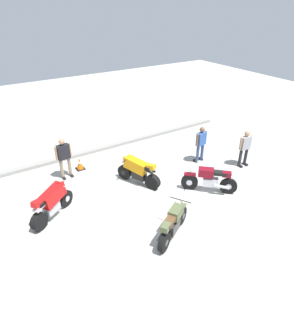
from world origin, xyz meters
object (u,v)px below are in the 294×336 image
object	(u,v)px
motorcycle_olive_vintage	(173,223)
person_in_blue_shirt	(201,142)
motorcycle_red_sportbike	(52,202)
motorcycle_orange_sportbike	(138,170)
person_in_black_shirt	(64,156)
motorcycle_maroon_cruiser	(210,180)
person_in_gray_shirt	(245,146)
traffic_cone	(80,164)

from	to	relation	value
motorcycle_olive_vintage	person_in_blue_shirt	xyz separation A→B (m)	(3.90, 3.21, 0.45)
motorcycle_red_sportbike	person_in_blue_shirt	distance (m)	6.72
motorcycle_red_sportbike	motorcycle_orange_sportbike	size ratio (longest dim) A/B	0.93
motorcycle_olive_vintage	person_in_blue_shirt	distance (m)	5.07
person_in_black_shirt	motorcycle_orange_sportbike	bearing A→B (deg)	44.57
motorcycle_maroon_cruiser	person_in_gray_shirt	world-z (taller)	person_in_gray_shirt
motorcycle_olive_vintage	person_in_gray_shirt	bearing A→B (deg)	-10.20
person_in_black_shirt	person_in_gray_shirt	bearing A→B (deg)	61.28
motorcycle_maroon_cruiser	person_in_blue_shirt	xyz separation A→B (m)	(1.29, 2.00, 0.41)
traffic_cone	motorcycle_olive_vintage	bearing A→B (deg)	-80.68
motorcycle_olive_vintage	motorcycle_maroon_cruiser	world-z (taller)	motorcycle_maroon_cruiser
motorcycle_orange_sportbike	traffic_cone	world-z (taller)	motorcycle_orange_sportbike
motorcycle_red_sportbike	person_in_blue_shirt	size ratio (longest dim) A/B	1.05
motorcycle_orange_sportbike	person_in_blue_shirt	size ratio (longest dim) A/B	1.13
person_in_gray_shirt	person_in_black_shirt	size ratio (longest dim) A/B	0.95
person_in_blue_shirt	motorcycle_red_sportbike	bearing A→B (deg)	82.24
motorcycle_orange_sportbike	person_in_blue_shirt	xyz separation A→B (m)	(3.27, 0.08, 0.34)
motorcycle_red_sportbike	motorcycle_orange_sportbike	world-z (taller)	same
motorcycle_olive_vintage	person_in_blue_shirt	world-z (taller)	person_in_blue_shirt
motorcycle_red_sportbike	person_in_gray_shirt	xyz separation A→B (m)	(8.04, -0.98, 0.32)
person_in_blue_shirt	traffic_cone	xyz separation A→B (m)	(-4.79, 2.23, -0.67)
person_in_blue_shirt	person_in_gray_shirt	size ratio (longest dim) A/B	1.02
motorcycle_maroon_cruiser	traffic_cone	size ratio (longest dim) A/B	3.01
person_in_black_shirt	motorcycle_olive_vintage	bearing A→B (deg)	13.65
person_in_black_shirt	traffic_cone	size ratio (longest dim) A/B	3.24
motorcycle_orange_sportbike	person_in_gray_shirt	size ratio (longest dim) A/B	1.15
person_in_gray_shirt	person_in_black_shirt	distance (m)	7.54
person_in_blue_shirt	traffic_cone	size ratio (longest dim) A/B	3.11
motorcycle_orange_sportbike	motorcycle_red_sportbike	bearing A→B (deg)	70.17
motorcycle_orange_sportbike	person_in_gray_shirt	world-z (taller)	person_in_gray_shirt
motorcycle_olive_vintage	person_in_gray_shirt	size ratio (longest dim) A/B	1.09
motorcycle_maroon_cruiser	motorcycle_olive_vintage	bearing A→B (deg)	68.64
person_in_blue_shirt	person_in_black_shirt	xyz separation A→B (m)	(-5.49, 1.91, 0.05)
motorcycle_maroon_cruiser	person_in_gray_shirt	distance (m)	2.75
motorcycle_olive_vintage	motorcycle_maroon_cruiser	xyz separation A→B (m)	(2.61, 1.21, 0.03)
motorcycle_orange_sportbike	person_in_gray_shirt	bearing A→B (deg)	-128.37
motorcycle_olive_vintage	person_in_black_shirt	xyz separation A→B (m)	(-1.59, 5.12, 0.50)
traffic_cone	person_in_blue_shirt	bearing A→B (deg)	-24.95
person_in_black_shirt	traffic_cone	distance (m)	1.05
motorcycle_red_sportbike	person_in_blue_shirt	world-z (taller)	person_in_blue_shirt
traffic_cone	person_in_gray_shirt	bearing A→B (deg)	-29.85
person_in_black_shirt	traffic_cone	xyz separation A→B (m)	(0.70, 0.32, -0.72)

